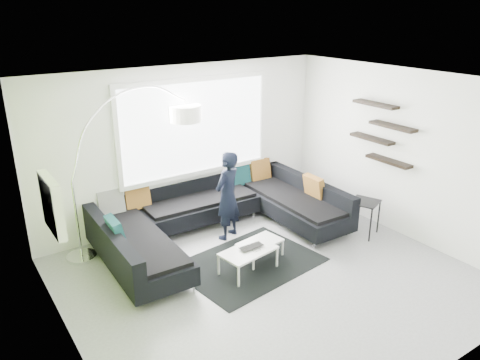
% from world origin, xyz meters
% --- Properties ---
extents(ground, '(5.50, 5.50, 0.00)m').
position_xyz_m(ground, '(0.00, 0.00, 0.00)').
color(ground, slate).
rests_on(ground, ground).
extents(room_shell, '(5.54, 5.04, 2.82)m').
position_xyz_m(room_shell, '(0.04, 0.21, 1.81)').
color(room_shell, white).
rests_on(room_shell, ground).
extents(sectional_sofa, '(4.01, 2.53, 0.85)m').
position_xyz_m(sectional_sofa, '(0.05, 1.43, 0.38)').
color(sectional_sofa, black).
rests_on(sectional_sofa, ground).
extents(rug, '(2.24, 1.75, 0.01)m').
position_xyz_m(rug, '(-0.02, 0.51, 0.01)').
color(rug, black).
rests_on(rug, ground).
extents(coffee_table, '(1.16, 0.78, 0.35)m').
position_xyz_m(coffee_table, '(0.03, 0.43, 0.18)').
color(coffee_table, white).
rests_on(coffee_table, ground).
extents(arc_lamp, '(2.41, 0.88, 2.55)m').
position_xyz_m(arc_lamp, '(-2.09, 2.11, 1.27)').
color(arc_lamp, silver).
rests_on(arc_lamp, ground).
extents(side_table, '(0.58, 0.58, 0.61)m').
position_xyz_m(side_table, '(2.18, 0.23, 0.31)').
color(side_table, black).
rests_on(side_table, ground).
extents(person, '(0.82, 0.77, 1.51)m').
position_xyz_m(person, '(0.20, 1.44, 0.76)').
color(person, black).
rests_on(person, ground).
extents(laptop, '(0.38, 0.25, 0.03)m').
position_xyz_m(laptop, '(-0.08, 0.31, 0.37)').
color(laptop, black).
rests_on(laptop, coffee_table).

